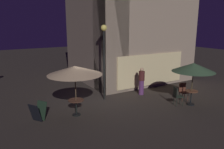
% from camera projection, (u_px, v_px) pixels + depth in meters
% --- Properties ---
extents(ground_plane, '(60.00, 60.00, 0.00)m').
position_uv_depth(ground_plane, '(91.00, 104.00, 12.00)').
color(ground_plane, '#312A25').
extents(cafe_building, '(7.71, 6.78, 8.44)m').
position_uv_depth(cafe_building, '(123.00, 24.00, 15.43)').
color(cafe_building, gray).
rests_on(cafe_building, ground).
extents(street_lamp_near_corner, '(0.34, 0.34, 4.21)m').
position_uv_depth(street_lamp_near_corner, '(104.00, 47.00, 12.14)').
color(street_lamp_near_corner, black).
rests_on(street_lamp_near_corner, ground).
extents(menu_sandwich_board, '(0.82, 0.80, 0.83)m').
position_uv_depth(menu_sandwich_board, '(38.00, 112.00, 9.93)').
color(menu_sandwich_board, black).
rests_on(menu_sandwich_board, ground).
extents(cafe_table_0, '(0.67, 0.67, 0.78)m').
position_uv_depth(cafe_table_0, '(191.00, 95.00, 11.87)').
color(cafe_table_0, black).
rests_on(cafe_table_0, ground).
extents(cafe_table_1, '(0.73, 0.73, 0.76)m').
position_uv_depth(cafe_table_1, '(76.00, 104.00, 10.50)').
color(cafe_table_1, black).
rests_on(cafe_table_1, ground).
extents(patio_umbrella_0, '(2.20, 2.20, 2.28)m').
position_uv_depth(patio_umbrella_0, '(193.00, 67.00, 11.53)').
color(patio_umbrella_0, black).
rests_on(patio_umbrella_0, ground).
extents(patio_umbrella_1, '(2.52, 2.52, 2.39)m').
position_uv_depth(patio_umbrella_1, '(75.00, 70.00, 10.14)').
color(patio_umbrella_1, black).
rests_on(patio_umbrella_1, ground).
extents(cafe_chair_0, '(0.52, 0.52, 0.98)m').
position_uv_depth(cafe_chair_0, '(183.00, 90.00, 12.63)').
color(cafe_chair_0, brown).
rests_on(cafe_chair_0, ground).
extents(cafe_chair_1, '(0.57, 0.57, 1.00)m').
position_uv_depth(cafe_chair_1, '(177.00, 95.00, 11.74)').
color(cafe_chair_1, black).
rests_on(cafe_chair_1, ground).
extents(patron_standing_0, '(0.36, 0.36, 1.67)m').
position_uv_depth(patron_standing_0, '(141.00, 81.00, 13.53)').
color(patron_standing_0, '#5E3266').
rests_on(patron_standing_0, ground).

